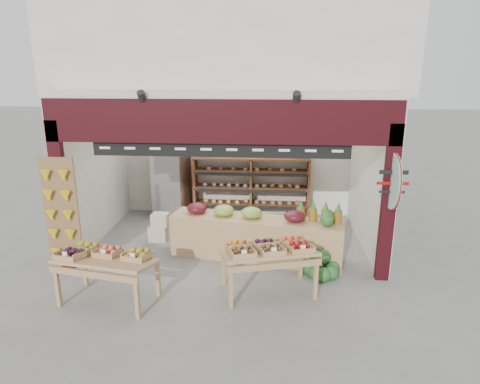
% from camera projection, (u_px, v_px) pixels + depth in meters
% --- Properties ---
extents(ground, '(60.00, 60.00, 0.00)m').
position_uv_depth(ground, '(227.00, 248.00, 8.51)').
color(ground, slate).
rests_on(ground, ground).
extents(shop_structure, '(6.36, 5.12, 5.40)m').
position_uv_depth(shop_structure, '(234.00, 45.00, 8.95)').
color(shop_structure, silver).
rests_on(shop_structure, ground).
extents(banana_board, '(0.60, 0.15, 1.80)m').
position_uv_depth(banana_board, '(60.00, 211.00, 7.28)').
color(banana_board, olive).
rests_on(banana_board, ground).
extents(gift_sign, '(0.04, 0.93, 0.92)m').
position_uv_depth(gift_sign, '(393.00, 181.00, 6.73)').
color(gift_sign, '#A2CCBA').
rests_on(gift_sign, ground).
extents(back_shelving, '(2.74, 0.45, 1.71)m').
position_uv_depth(back_shelving, '(251.00, 174.00, 10.08)').
color(back_shelving, brown).
rests_on(back_shelving, ground).
extents(refrigerator, '(0.85, 0.85, 1.85)m').
position_uv_depth(refrigerator, '(171.00, 180.00, 10.04)').
color(refrigerator, silver).
rests_on(refrigerator, ground).
extents(cardboard_stack, '(0.93, 0.68, 0.59)m').
position_uv_depth(cardboard_stack, '(171.00, 230.00, 8.87)').
color(cardboard_stack, beige).
rests_on(cardboard_stack, ground).
extents(mid_counter, '(3.25, 1.16, 1.02)m').
position_uv_depth(mid_counter, '(256.00, 236.00, 7.98)').
color(mid_counter, tan).
rests_on(mid_counter, ground).
extents(display_table_left, '(1.55, 1.04, 0.93)m').
position_uv_depth(display_table_left, '(103.00, 257.00, 6.50)').
color(display_table_left, tan).
rests_on(display_table_left, ground).
extents(display_table_right, '(1.61, 1.17, 0.94)m').
position_uv_depth(display_table_right, '(269.00, 250.00, 6.67)').
color(display_table_right, tan).
rests_on(display_table_right, ground).
extents(watermelon_pile, '(0.66, 0.63, 0.48)m').
position_uv_depth(watermelon_pile, '(321.00, 266.00, 7.37)').
color(watermelon_pile, '#1B531F').
rests_on(watermelon_pile, ground).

